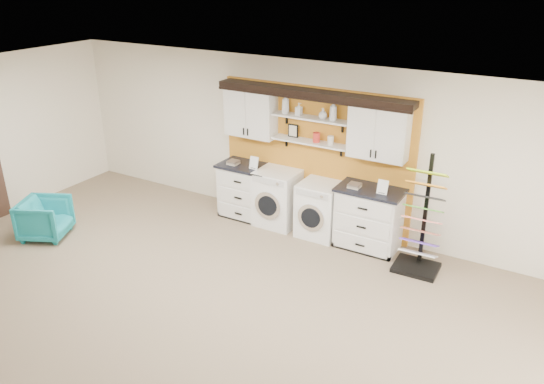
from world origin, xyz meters
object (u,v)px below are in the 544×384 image
Objects in this scene: washer at (278,198)px; dryer at (320,209)px; base_cabinet_left at (248,191)px; sample_rack at (420,236)px; armchair at (45,218)px; base_cabinet_right at (369,218)px.

washer is 0.81m from dryer.
sample_rack is (3.15, -0.27, 0.06)m from base_cabinet_left.
washer is 1.35× the size of armchair.
dryer is 1.75m from sample_rack.
dryer is 4.53m from armchair.
base_cabinet_left reaches higher than armchair.
dryer reaches higher than armchair.
sample_rack is (1.73, -0.26, 0.09)m from dryer.
base_cabinet_left is 0.57× the size of sample_rack.
sample_rack is at bearing -4.83° from base_cabinet_left.
sample_rack is at bearing -95.39° from armchair.
base_cabinet_right is 1.06× the size of washer.
base_cabinet_left is 1.08× the size of dryer.
base_cabinet_right is 0.84m from dryer.
base_cabinet_left is 0.61m from washer.
armchair is (-2.46, -2.35, -0.16)m from base_cabinet_left.
armchair is at bearing -142.61° from washer.
sample_rack reaches higher than armchair.
washer is at bearing 180.00° from dryer.
base_cabinet_left is 1.37× the size of armchair.
sample_rack is 5.99m from armchair.
washer is 3.87m from armchair.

